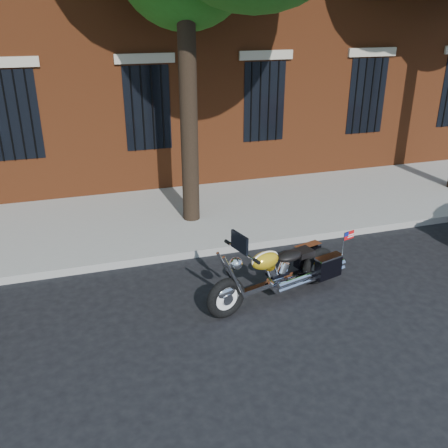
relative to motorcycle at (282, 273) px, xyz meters
name	(u,v)px	position (x,y,z in m)	size (l,w,h in m)	color
ground	(204,293)	(-1.18, 0.48, -0.46)	(120.00, 120.00, 0.00)	black
curb	(185,254)	(-1.18, 1.86, -0.38)	(40.00, 0.16, 0.15)	gray
sidewalk	(166,218)	(-1.18, 3.74, -0.38)	(40.00, 3.60, 0.15)	gray
motorcycle	(282,273)	(0.00, 0.00, 0.00)	(2.69, 1.20, 1.36)	black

